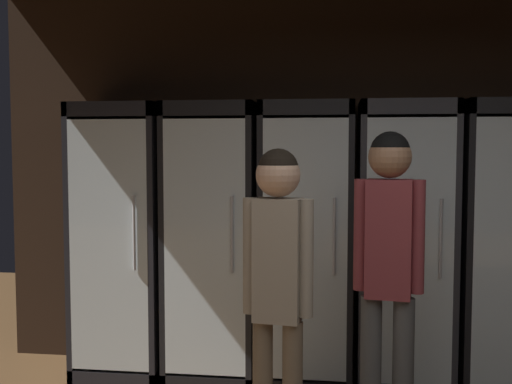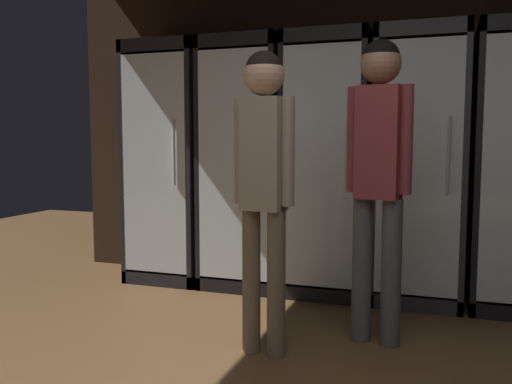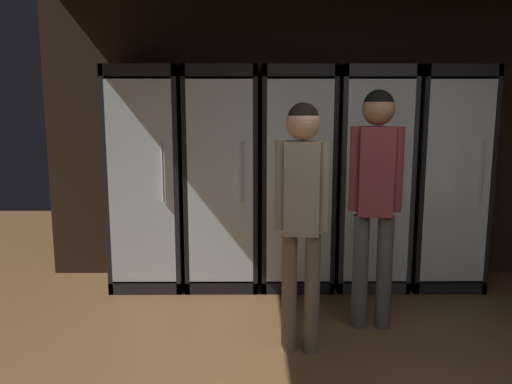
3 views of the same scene
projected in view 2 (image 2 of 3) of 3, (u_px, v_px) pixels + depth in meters
wall_back at (427, 109)px, 4.19m from camera, size 6.00×0.06×2.80m
cooler_far_left at (173, 165)px, 4.61m from camera, size 0.63×0.60×1.94m
cooler_left at (247, 167)px, 4.39m from camera, size 0.63×0.60×1.94m
cooler_center at (330, 168)px, 4.18m from camera, size 0.63×0.60×1.94m
cooler_right at (420, 170)px, 3.96m from camera, size 0.63×0.60×1.94m
shopper_near at (379, 158)px, 3.10m from camera, size 0.37×0.23×1.72m
shopper_far at (264, 165)px, 2.93m from camera, size 0.34×0.22×1.63m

